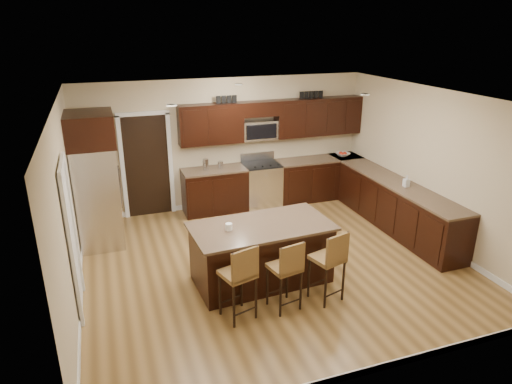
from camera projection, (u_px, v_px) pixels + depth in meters
name	position (u px, v px, depth m)	size (l,w,h in m)	color
floor	(273.00, 262.00, 7.55)	(6.00, 6.00, 0.00)	olive
ceiling	(275.00, 98.00, 6.60)	(6.00, 6.00, 0.00)	silver
wall_back	(226.00, 144.00, 9.51)	(6.00, 6.00, 0.00)	#C7B690
wall_left	(67.00, 210.00, 6.15)	(5.50, 5.50, 0.00)	#C7B690
wall_right	(433.00, 167.00, 8.00)	(5.50, 5.50, 0.00)	#C7B690
base_cabinets	(335.00, 194.00, 9.25)	(4.02, 3.96, 0.92)	black
upper_cabinets	(276.00, 119.00, 9.51)	(4.00, 0.33, 0.80)	black
range	(261.00, 184.00, 9.76)	(0.76, 0.64, 1.11)	silver
microwave	(259.00, 130.00, 9.50)	(0.76, 0.31, 0.40)	silver
doorway	(147.00, 166.00, 9.10)	(0.85, 0.03, 2.06)	black
pantry_door	(71.00, 241.00, 6.01)	(0.03, 0.80, 2.04)	white
letter_decor	(270.00, 97.00, 9.31)	(2.20, 0.03, 0.15)	black
island	(261.00, 255.00, 6.90)	(2.14, 1.21, 0.92)	black
stool_left	(240.00, 274.00, 5.89)	(0.50, 0.50, 1.08)	brown
stool_mid	(287.00, 268.00, 6.10)	(0.45, 0.45, 1.03)	brown
stool_right	(331.00, 259.00, 6.29)	(0.49, 0.49, 1.07)	brown
refrigerator	(96.00, 179.00, 7.81)	(0.79, 0.96, 2.35)	silver
floor_mat	(256.00, 226.00, 8.90)	(1.02, 0.68, 0.01)	brown
fruit_bowl	(343.00, 154.00, 10.19)	(0.30, 0.30, 0.07)	silver
soap_bottle	(407.00, 181.00, 8.27)	(0.10, 0.10, 0.21)	#B2B2B2
canister_tall	(206.00, 165.00, 9.20)	(0.12, 0.12, 0.23)	silver
canister_short	(220.00, 165.00, 9.30)	(0.11, 0.11, 0.15)	silver
island_jar	(229.00, 227.00, 6.56)	(0.10, 0.10, 0.10)	white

